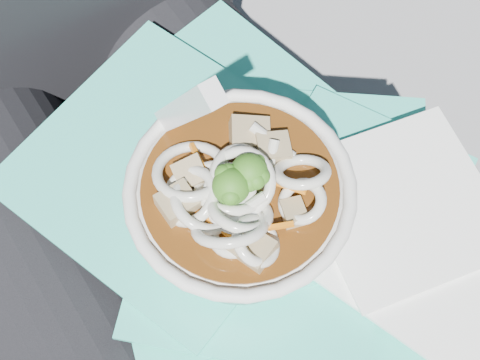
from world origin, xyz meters
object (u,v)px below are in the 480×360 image
plastic_bag (262,215)px  udon_bowl (239,206)px  stone_ledge (160,264)px  lap (213,293)px  person_body (154,195)px

plastic_bag → udon_bowl: udon_bowl is taller
udon_bowl → stone_ledge: bearing=100.0°
lap → udon_bowl: size_ratio=2.47×
stone_ledge → person_body: bearing=-90.0°
stone_ledge → udon_bowl: size_ratio=5.14×
person_body → plastic_bag: 0.11m
lap → udon_bowl: udon_bowl is taller
lap → udon_bowl: 0.15m
stone_ledge → person_body: 0.33m
stone_ledge → person_body: (0.00, -0.06, 0.32)m
lap → plastic_bag: plastic_bag is taller
lap → person_body: 0.10m
lap → plastic_bag: bearing=8.4°
stone_ledge → person_body: person_body is taller
person_body → udon_bowl: (0.03, -0.09, 0.12)m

